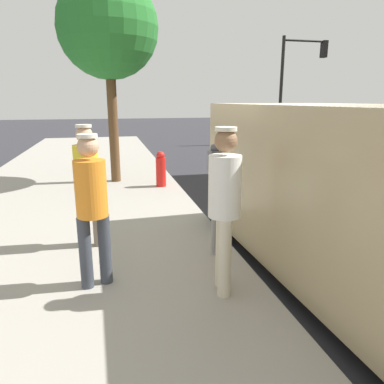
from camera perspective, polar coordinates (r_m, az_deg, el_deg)
The scene contains 10 objects.
ground_plane at distance 6.30m, azimuth 12.99°, elevation -6.49°, with size 80.00×80.00×0.00m, color #2D2D33.
sidewalk_slab at distance 5.73m, azimuth -20.69°, elevation -8.42°, with size 5.00×32.00×0.15m, color #9E998E.
parking_meter_near at distance 4.69m, azimuth 3.57°, elevation 1.76°, with size 0.14×0.18×1.52m.
pedestrian_in_white at distance 3.76m, azimuth 5.15°, elevation -1.32°, with size 0.34×0.36×1.80m.
pedestrian_in_yellow at distance 5.23m, azimuth -16.28°, elevation 2.15°, with size 0.34×0.34×1.73m.
pedestrian_in_orange at distance 4.04m, azimuth -15.60°, elevation -1.52°, with size 0.35×0.34×1.71m.
parked_van at distance 4.59m, azimuth 25.38°, elevation -0.25°, with size 2.28×5.27×2.15m.
traffic_light_corner at distance 19.53m, azimuth 16.37°, elevation 17.70°, with size 2.48×0.42×5.20m.
street_tree at distance 9.53m, azimuth -13.16°, elevation 23.92°, with size 2.39×2.39×4.91m.
fire_hydrant at distance 8.77m, azimuth -4.96°, elevation 3.59°, with size 0.24×0.24×0.86m.
Camera 1 is at (2.68, 5.25, 2.20)m, focal length 33.64 mm.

